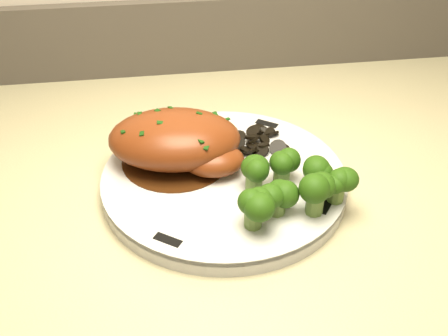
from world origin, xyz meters
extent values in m
cube|color=beige|center=(-0.13, 1.67, 0.83)|extent=(1.94, 0.64, 0.03)
cube|color=#4C443A|center=(-0.13, 1.99, 0.90)|extent=(1.94, 0.02, 0.12)
cylinder|color=silver|center=(-0.05, 1.67, 0.85)|extent=(0.32, 0.32, 0.02)
cube|color=black|center=(0.02, 1.77, 0.86)|extent=(0.03, 0.03, 0.00)
cube|color=black|center=(-0.16, 1.74, 0.86)|extent=(0.03, 0.03, 0.00)
cube|color=black|center=(-0.13, 1.57, 0.86)|extent=(0.03, 0.03, 0.00)
cube|color=black|center=(0.05, 1.60, 0.86)|extent=(0.03, 0.03, 0.00)
cylinder|color=#3A1C0A|center=(-0.11, 1.71, 0.86)|extent=(0.13, 0.13, 0.00)
ellipsoid|color=brown|center=(-0.11, 1.71, 0.89)|extent=(0.17, 0.13, 0.06)
ellipsoid|color=brown|center=(-0.06, 1.68, 0.88)|extent=(0.08, 0.06, 0.03)
cube|color=#133B0C|center=(-0.15, 1.72, 0.92)|extent=(0.01, 0.01, 0.00)
cube|color=#133B0C|center=(-0.13, 1.72, 0.92)|extent=(0.01, 0.01, 0.00)
cube|color=#133B0C|center=(-0.12, 1.71, 0.92)|extent=(0.01, 0.01, 0.00)
cube|color=#133B0C|center=(-0.10, 1.71, 0.92)|extent=(0.01, 0.01, 0.00)
cube|color=#133B0C|center=(-0.08, 1.71, 0.92)|extent=(0.01, 0.01, 0.00)
cube|color=#133B0C|center=(-0.06, 1.71, 0.92)|extent=(0.01, 0.01, 0.00)
cylinder|color=black|center=(0.02, 1.73, 0.86)|extent=(0.01, 0.01, 0.01)
cylinder|color=black|center=(0.02, 1.74, 0.86)|extent=(0.02, 0.02, 0.01)
cylinder|color=black|center=(0.02, 1.74, 0.87)|extent=(0.02, 0.02, 0.01)
cylinder|color=black|center=(0.01, 1.75, 0.86)|extent=(0.02, 0.02, 0.01)
cylinder|color=black|center=(0.00, 1.75, 0.86)|extent=(0.02, 0.02, 0.01)
cylinder|color=black|center=(0.00, 1.75, 0.87)|extent=(0.02, 0.02, 0.01)
cylinder|color=black|center=(-0.01, 1.75, 0.86)|extent=(0.02, 0.02, 0.01)
cylinder|color=black|center=(-0.02, 1.75, 0.86)|extent=(0.02, 0.02, 0.00)
cylinder|color=black|center=(-0.03, 1.75, 0.87)|extent=(0.02, 0.02, 0.01)
cylinder|color=black|center=(-0.03, 1.74, 0.86)|extent=(0.02, 0.02, 0.01)
cylinder|color=black|center=(-0.04, 1.74, 0.86)|extent=(0.02, 0.02, 0.01)
cylinder|color=black|center=(-0.04, 1.73, 0.87)|extent=(0.02, 0.02, 0.01)
cylinder|color=black|center=(-0.04, 1.73, 0.86)|extent=(0.02, 0.02, 0.01)
cylinder|color=black|center=(-0.03, 1.72, 0.86)|extent=(0.03, 0.03, 0.01)
cylinder|color=black|center=(-0.03, 1.72, 0.87)|extent=(0.03, 0.03, 0.02)
cylinder|color=black|center=(-0.02, 1.71, 0.86)|extent=(0.03, 0.03, 0.02)
cylinder|color=black|center=(-0.01, 1.71, 0.86)|extent=(0.02, 0.02, 0.01)
cylinder|color=black|center=(0.00, 1.71, 0.87)|extent=(0.02, 0.02, 0.01)
cylinder|color=black|center=(0.00, 1.71, 0.86)|extent=(0.03, 0.03, 0.01)
cylinder|color=black|center=(0.01, 1.72, 0.86)|extent=(0.03, 0.03, 0.01)
cylinder|color=black|center=(0.02, 1.72, 0.87)|extent=(0.03, 0.03, 0.02)
cylinder|color=black|center=(0.02, 1.73, 0.86)|extent=(0.03, 0.03, 0.01)
cylinder|color=olive|center=(-0.02, 1.63, 0.87)|extent=(0.02, 0.02, 0.03)
sphere|color=#183808|center=(-0.02, 1.63, 0.89)|extent=(0.03, 0.03, 0.03)
cylinder|color=olive|center=(0.01, 1.65, 0.87)|extent=(0.02, 0.02, 0.03)
sphere|color=#183808|center=(0.01, 1.65, 0.89)|extent=(0.03, 0.03, 0.03)
cylinder|color=olive|center=(0.05, 1.63, 0.87)|extent=(0.02, 0.02, 0.03)
sphere|color=#183808|center=(0.05, 1.63, 0.89)|extent=(0.03, 0.03, 0.03)
cylinder|color=olive|center=(-0.01, 1.59, 0.87)|extent=(0.02, 0.02, 0.03)
sphere|color=#183808|center=(-0.01, 1.59, 0.89)|extent=(0.03, 0.03, 0.03)
cylinder|color=olive|center=(0.03, 1.59, 0.87)|extent=(0.02, 0.02, 0.03)
sphere|color=#183808|center=(0.03, 1.59, 0.89)|extent=(0.03, 0.03, 0.03)
cylinder|color=olive|center=(0.06, 1.61, 0.87)|extent=(0.02, 0.02, 0.03)
sphere|color=#183808|center=(0.06, 1.61, 0.89)|extent=(0.03, 0.03, 0.03)
cylinder|color=olive|center=(-0.03, 1.58, 0.87)|extent=(0.02, 0.02, 0.03)
sphere|color=#183808|center=(-0.03, 1.58, 0.89)|extent=(0.03, 0.03, 0.03)
camera|label=1|loc=(-0.13, 1.14, 1.26)|focal=45.00mm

